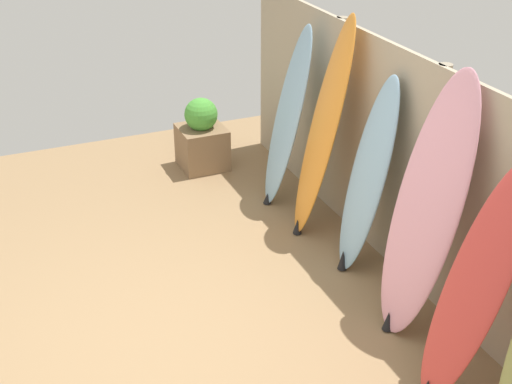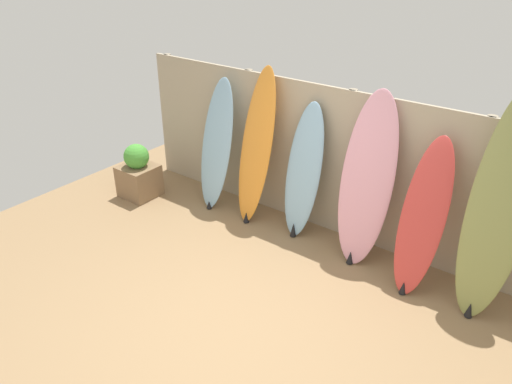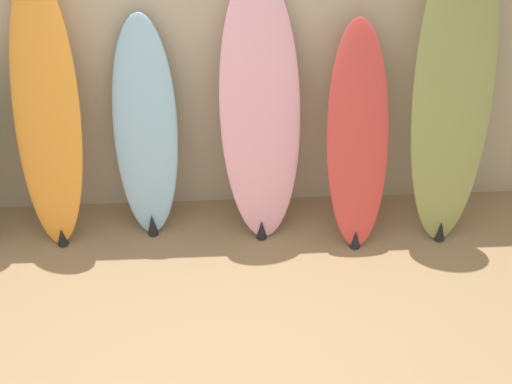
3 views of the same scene
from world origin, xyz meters
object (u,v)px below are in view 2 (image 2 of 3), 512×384
planter_box (138,174)px  surfboard_olive_5 (500,207)px  surfboard_skyblue_0 (217,145)px  surfboard_skyblue_2 (304,172)px  surfboard_orange_1 (256,148)px  surfboard_pink_3 (367,181)px  surfboard_red_4 (423,218)px

planter_box → surfboard_olive_5: bearing=6.0°
surfboard_skyblue_0 → planter_box: size_ratio=2.25×
planter_box → surfboard_skyblue_2: bearing=13.9°
surfboard_orange_1 → surfboard_skyblue_0: bearing=-176.7°
surfboard_orange_1 → surfboard_pink_3: (1.48, 0.01, -0.01)m
surfboard_pink_3 → surfboard_skyblue_2: bearing=177.1°
surfboard_olive_5 → planter_box: 4.56m
surfboard_orange_1 → surfboard_pink_3: 1.48m
surfboard_pink_3 → surfboard_olive_5: bearing=-2.7°
surfboard_orange_1 → planter_box: size_ratio=2.54×
surfboard_olive_5 → planter_box: (-4.47, -0.47, -0.79)m
surfboard_pink_3 → surfboard_skyblue_0: bearing=-178.8°
surfboard_skyblue_2 → planter_box: bearing=-166.1°
surfboard_red_4 → surfboard_orange_1: bearing=177.1°
surfboard_pink_3 → surfboard_orange_1: bearing=-179.7°
surfboard_pink_3 → surfboard_olive_5: surfboard_olive_5 is taller
surfboard_skyblue_0 → planter_box: bearing=-154.8°
surfboard_skyblue_0 → surfboard_red_4: (2.78, -0.07, -0.07)m
surfboard_orange_1 → surfboard_skyblue_2: size_ratio=1.19×
surfboard_orange_1 → surfboard_pink_3: bearing=0.3°
surfboard_skyblue_0 → surfboard_olive_5: surfboard_olive_5 is taller
surfboard_skyblue_0 → planter_box: (-1.04, -0.49, -0.52)m
surfboard_skyblue_2 → surfboard_olive_5: (2.15, -0.11, 0.31)m
surfboard_pink_3 → surfboard_red_4: surfboard_pink_3 is taller
surfboard_orange_1 → surfboard_skyblue_2: 0.68m
surfboard_pink_3 → planter_box: size_ratio=2.51×
surfboard_skyblue_2 → surfboard_pink_3: size_ratio=0.85×
surfboard_skyblue_0 → surfboard_skyblue_2: (1.28, 0.08, -0.05)m
surfboard_orange_1 → surfboard_skyblue_2: bearing=4.2°
surfboard_orange_1 → planter_box: 1.85m
surfboard_skyblue_2 → surfboard_olive_5: size_ratio=0.73×
surfboard_red_4 → planter_box: size_ratio=2.08×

